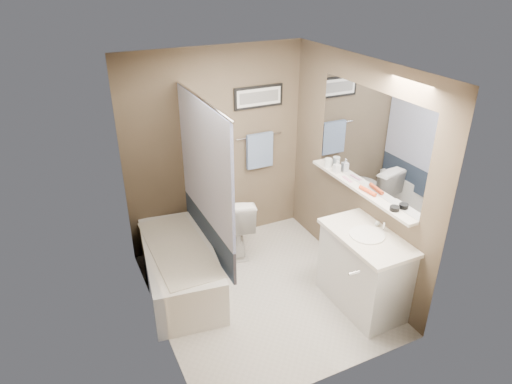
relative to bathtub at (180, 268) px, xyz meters
name	(u,v)px	position (x,y,z in m)	size (l,w,h in m)	color
ground	(262,292)	(0.75, -0.48, -0.25)	(2.50, 2.50, 0.00)	beige
ceiling	(264,70)	(0.75, -0.48, 2.13)	(2.20, 2.50, 0.04)	white
wall_back	(217,151)	(0.75, 0.75, 0.95)	(2.20, 0.04, 2.40)	brown
wall_front	(336,262)	(0.75, -1.71, 0.95)	(2.20, 0.04, 2.40)	brown
wall_left	(152,218)	(-0.33, -0.48, 0.95)	(0.04, 2.50, 2.40)	brown
wall_right	(355,174)	(1.83, -0.48, 0.95)	(0.04, 2.50, 2.40)	brown
tile_surround	(140,213)	(-0.34, 0.02, 0.75)	(0.02, 1.55, 2.00)	tan
curtain_rod	(201,99)	(0.35, 0.02, 1.80)	(0.02, 0.02, 1.55)	silver
curtain_upper	(205,163)	(0.35, 0.02, 1.15)	(0.03, 1.45, 1.28)	white
curtain_lower	(209,233)	(0.35, 0.02, 0.33)	(0.03, 1.45, 0.36)	#29384E
mirror	(369,140)	(1.84, -0.63, 1.37)	(0.02, 1.60, 1.00)	silver
shelf	(359,189)	(1.79, -0.63, 0.85)	(0.12, 1.60, 0.03)	silver
towel_bar	(259,136)	(1.30, 0.74, 1.05)	(0.02, 0.02, 0.60)	silver
towel	(260,151)	(1.30, 0.72, 0.87)	(0.34, 0.05, 0.44)	#99B7DE
art_frame	(259,97)	(1.30, 0.76, 1.53)	(0.62, 0.03, 0.26)	black
art_mat	(259,97)	(1.30, 0.74, 1.53)	(0.56, 0.00, 0.20)	white
art_image	(259,97)	(1.30, 0.74, 1.53)	(0.50, 0.00, 0.13)	#595959
door	(391,266)	(1.30, -1.72, 0.75)	(0.80, 0.02, 2.00)	silver
door_handle	(354,273)	(0.97, -1.67, 0.75)	(0.02, 0.02, 0.10)	silver
bathtub	(180,268)	(0.00, 0.00, 0.00)	(0.70, 1.50, 0.50)	white
tub_rim	(178,248)	(0.00, 0.00, 0.25)	(0.56, 1.36, 0.02)	silver
toilet	(234,222)	(0.81, 0.43, 0.13)	(0.43, 0.75, 0.76)	white
vanity	(364,272)	(1.60, -1.07, 0.15)	(0.50, 0.90, 0.80)	silver
countertop	(368,237)	(1.59, -1.07, 0.57)	(0.54, 0.96, 0.04)	white
sink_basin	(367,235)	(1.58, -1.07, 0.60)	(0.34, 0.34, 0.01)	white
faucet_spout	(384,226)	(1.78, -1.07, 0.64)	(0.02, 0.02, 0.10)	silver
faucet_knob	(377,223)	(1.78, -0.97, 0.62)	(0.05, 0.05, 0.05)	silver
candle_bowl_near	(395,208)	(1.79, -1.16, 0.89)	(0.09, 0.09, 0.04)	black
hair_brush_front	(368,191)	(1.79, -0.76, 0.89)	(0.04, 0.04, 0.22)	#E0491F
pink_comb	(347,179)	(1.79, -0.42, 0.87)	(0.03, 0.16, 0.01)	#CB7C9D
glass_jar	(328,163)	(1.79, -0.05, 0.92)	(0.08, 0.08, 0.10)	silver
soap_bottle	(337,167)	(1.79, -0.22, 0.94)	(0.06, 0.07, 0.14)	#999999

